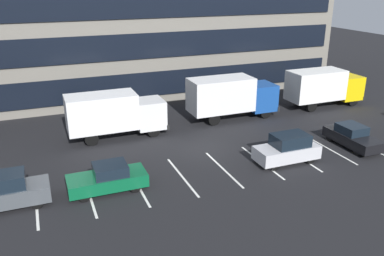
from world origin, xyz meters
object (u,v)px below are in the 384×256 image
object	(u,v)px
suv_charcoal	(7,191)
suv_silver	(287,149)
sedan_forest	(108,178)
box_truck_white	(114,113)
sedan_black	(352,137)
box_truck_yellow	(324,86)
box_truck_blue	(231,96)

from	to	relation	value
suv_charcoal	suv_silver	size ratio (longest dim) A/B	0.99
suv_silver	sedan_forest	xyz separation A→B (m)	(-11.64, 0.57, -0.18)
box_truck_white	sedan_forest	world-z (taller)	box_truck_white
sedan_black	suv_silver	bearing A→B (deg)	-174.99
sedan_black	sedan_forest	bearing A→B (deg)	179.80
sedan_black	suv_charcoal	bearing A→B (deg)	179.38
box_truck_yellow	suv_silver	world-z (taller)	box_truck_yellow
box_truck_blue	suv_silver	xyz separation A→B (m)	(-0.55, -9.28, -1.11)
box_truck_yellow	suv_charcoal	bearing A→B (deg)	-162.66
sedan_forest	suv_silver	bearing A→B (deg)	-2.82
box_truck_yellow	sedan_black	size ratio (longest dim) A/B	1.72
suv_charcoal	suv_silver	xyz separation A→B (m)	(16.92, -0.76, 0.01)
suv_charcoal	sedan_forest	distance (m)	5.28
suv_charcoal	suv_silver	bearing A→B (deg)	-2.58
box_truck_yellow	box_truck_blue	xyz separation A→B (m)	(-9.63, 0.05, 0.07)
sedan_forest	suv_charcoal	bearing A→B (deg)	177.96
box_truck_yellow	box_truck_white	size ratio (longest dim) A/B	1.02
box_truck_white	sedan_forest	size ratio (longest dim) A/B	1.68
box_truck_white	suv_charcoal	size ratio (longest dim) A/B	1.77
sedan_forest	sedan_black	distance (m)	17.51
box_truck_yellow	suv_silver	bearing A→B (deg)	-137.84
box_truck_blue	sedan_forest	world-z (taller)	box_truck_blue
suv_charcoal	sedan_black	distance (m)	22.78
box_truck_blue	box_truck_white	size ratio (longest dim) A/B	1.05
suv_silver	suv_charcoal	bearing A→B (deg)	177.42
box_truck_yellow	sedan_forest	size ratio (longest dim) A/B	1.70
box_truck_yellow	sedan_forest	xyz separation A→B (m)	(-21.83, -8.65, -1.22)
box_truck_white	sedan_black	size ratio (longest dim) A/B	1.69
box_truck_white	box_truck_blue	bearing A→B (deg)	3.90
box_truck_blue	sedan_black	distance (m)	10.33
box_truck_yellow	sedan_black	xyz separation A→B (m)	(-4.32, -8.71, -1.23)
box_truck_blue	box_truck_white	xyz separation A→B (m)	(-10.11, -0.69, -0.10)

